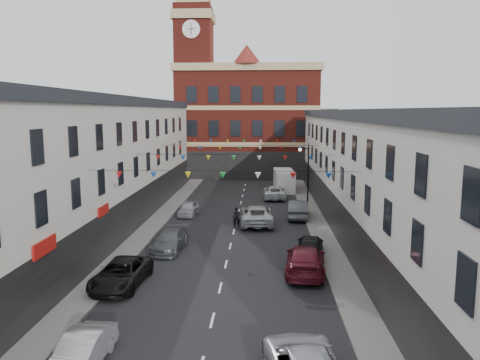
% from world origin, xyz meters
% --- Properties ---
extents(ground, '(160.00, 160.00, 0.00)m').
position_xyz_m(ground, '(0.00, 0.00, 0.00)').
color(ground, black).
rests_on(ground, ground).
extents(pavement_left, '(1.80, 64.00, 0.15)m').
position_xyz_m(pavement_left, '(-6.90, 2.00, 0.07)').
color(pavement_left, '#605E5B').
rests_on(pavement_left, ground).
extents(pavement_right, '(1.80, 64.00, 0.15)m').
position_xyz_m(pavement_right, '(6.90, 2.00, 0.07)').
color(pavement_right, '#605E5B').
rests_on(pavement_right, ground).
extents(terrace_left, '(8.40, 56.00, 10.70)m').
position_xyz_m(terrace_left, '(-11.78, 1.00, 5.35)').
color(terrace_left, beige).
rests_on(terrace_left, ground).
extents(terrace_right, '(8.40, 56.00, 9.70)m').
position_xyz_m(terrace_right, '(11.78, 1.00, 4.85)').
color(terrace_right, beige).
rests_on(terrace_right, ground).
extents(civic_building, '(20.60, 13.30, 18.50)m').
position_xyz_m(civic_building, '(0.00, 37.95, 8.14)').
color(civic_building, maroon).
rests_on(civic_building, ground).
extents(clock_tower, '(5.60, 5.60, 30.00)m').
position_xyz_m(clock_tower, '(-7.50, 35.00, 14.93)').
color(clock_tower, maroon).
rests_on(clock_tower, ground).
extents(distant_hill, '(40.00, 14.00, 10.00)m').
position_xyz_m(distant_hill, '(-4.00, 62.00, 5.00)').
color(distant_hill, '#2D4B23').
rests_on(distant_hill, ground).
extents(street_lamp, '(1.10, 0.36, 6.00)m').
position_xyz_m(street_lamp, '(6.55, 14.00, 3.90)').
color(street_lamp, black).
rests_on(street_lamp, ground).
extents(car_left_b, '(1.62, 4.10, 1.33)m').
position_xyz_m(car_left_b, '(-4.46, -16.27, 0.66)').
color(car_left_b, '#96969D').
rests_on(car_left_b, ground).
extents(car_left_c, '(2.68, 5.27, 1.43)m').
position_xyz_m(car_left_c, '(-5.47, -7.99, 0.71)').
color(car_left_c, black).
rests_on(car_left_c, ground).
extents(car_left_d, '(2.24, 4.88, 1.38)m').
position_xyz_m(car_left_d, '(-4.15, -1.17, 0.69)').
color(car_left_d, '#484B51').
rests_on(car_left_d, ground).
extents(car_left_e, '(1.69, 3.88, 1.30)m').
position_xyz_m(car_left_e, '(-4.56, 9.71, 0.65)').
color(car_left_e, '#92949A').
rests_on(car_left_e, ground).
extents(car_right_c, '(2.86, 5.84, 1.63)m').
position_xyz_m(car_right_c, '(4.86, -5.37, 0.82)').
color(car_right_c, maroon).
rests_on(car_right_c, ground).
extents(car_right_d, '(2.19, 4.40, 1.44)m').
position_xyz_m(car_right_d, '(5.50, -1.95, 0.72)').
color(car_right_d, black).
rests_on(car_right_d, ground).
extents(car_right_e, '(2.11, 5.08, 1.63)m').
position_xyz_m(car_right_e, '(5.50, 9.13, 0.82)').
color(car_right_e, '#48494F').
rests_on(car_right_e, ground).
extents(car_right_f, '(2.47, 5.22, 1.44)m').
position_xyz_m(car_right_f, '(3.60, 18.46, 0.72)').
color(car_right_f, silver).
rests_on(car_right_f, ground).
extents(moving_car, '(2.96, 6.00, 1.64)m').
position_xyz_m(moving_car, '(1.80, 6.66, 0.82)').
color(moving_car, silver).
rests_on(moving_car, ground).
extents(white_van, '(2.44, 5.78, 2.52)m').
position_xyz_m(white_van, '(4.85, 23.65, 1.26)').
color(white_van, silver).
rests_on(white_van, ground).
extents(pedestrian, '(0.69, 0.49, 1.77)m').
position_xyz_m(pedestrian, '(0.16, 5.15, 0.89)').
color(pedestrian, black).
rests_on(pedestrian, ground).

